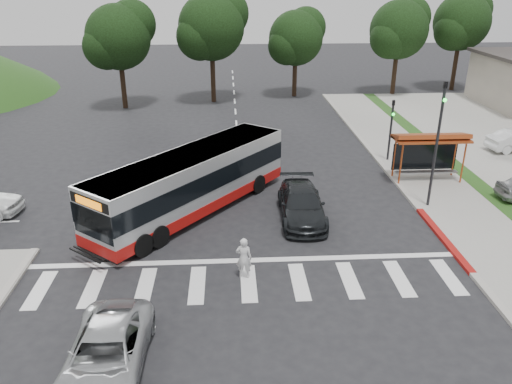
{
  "coord_description": "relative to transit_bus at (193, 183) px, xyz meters",
  "views": [
    {
      "loc": [
        -0.64,
        -21.45,
        11.03
      ],
      "look_at": [
        0.59,
        0.26,
        1.6
      ],
      "focal_mm": 35.0,
      "sensor_mm": 36.0,
      "label": 1
    }
  ],
  "objects": [
    {
      "name": "traffic_signal_ne_tall",
      "position": [
        12.09,
        -0.16,
        2.33
      ],
      "size": [
        0.18,
        0.37,
        6.5
      ],
      "color": "black",
      "rests_on": "ground"
    },
    {
      "name": "tree_north_c",
      "position": [
        -7.43,
        22.42,
        4.74
      ],
      "size": [
        6.16,
        5.74,
        9.3
      ],
      "color": "black",
      "rests_on": "ground"
    },
    {
      "name": "tree_ne_a",
      "position": [
        18.57,
        26.42,
        4.84
      ],
      "size": [
        6.16,
        5.74,
        9.3
      ],
      "color": "black",
      "rests_on": "parking_lot"
    },
    {
      "name": "dark_sedan",
      "position": [
        5.34,
        -1.08,
        -0.8
      ],
      "size": [
        2.23,
        5.23,
        1.5
      ],
      "primitive_type": "imported",
      "rotation": [
        0.0,
        0.0,
        -0.02
      ],
      "color": "black",
      "rests_on": "ground"
    },
    {
      "name": "curb_east_red",
      "position": [
        11.49,
        -3.65,
        -1.47
      ],
      "size": [
        0.32,
        6.0,
        0.15
      ],
      "primitive_type": "cube",
      "color": "maroon",
      "rests_on": "ground"
    },
    {
      "name": "pedestrian",
      "position": [
        2.33,
        -6.19,
        -0.68
      ],
      "size": [
        0.7,
        0.52,
        1.74
      ],
      "primitive_type": "imported",
      "rotation": [
        0.0,
        0.0,
        2.96
      ],
      "color": "silver",
      "rests_on": "ground"
    },
    {
      "name": "silver_suv_south",
      "position": [
        -1.95,
        -11.19,
        -0.86
      ],
      "size": [
        2.38,
        5.03,
        1.39
      ],
      "primitive_type": "imported",
      "rotation": [
        0.0,
        0.0,
        -0.02
      ],
      "color": "#ACAFB1",
      "rests_on": "ground"
    },
    {
      "name": "traffic_signal_ne_short",
      "position": [
        12.09,
        6.84,
        0.93
      ],
      "size": [
        0.18,
        0.37,
        4.0
      ],
      "color": "black",
      "rests_on": "ground"
    },
    {
      "name": "crosswalk_ladder",
      "position": [
        2.49,
        -6.65,
        -1.54
      ],
      "size": [
        18.0,
        2.6,
        0.01
      ],
      "primitive_type": "cube",
      "color": "silver",
      "rests_on": "ground"
    },
    {
      "name": "ground",
      "position": [
        2.49,
        -1.65,
        -1.55
      ],
      "size": [
        140.0,
        140.0,
        0.0
      ],
      "primitive_type": "plane",
      "color": "black",
      "rests_on": "ground"
    },
    {
      "name": "tree_north_b",
      "position": [
        8.56,
        26.41,
        4.11
      ],
      "size": [
        5.72,
        5.33,
        8.43
      ],
      "color": "black",
      "rests_on": "ground"
    },
    {
      "name": "tree_ne_b",
      "position": [
        25.57,
        28.42,
        5.37
      ],
      "size": [
        6.16,
        5.74,
        10.02
      ],
      "color": "black",
      "rests_on": "ground"
    },
    {
      "name": "transit_bus",
      "position": [
        0.0,
        0.0,
        0.0
      ],
      "size": [
        9.6,
        10.94,
        3.1
      ],
      "primitive_type": null,
      "rotation": [
        0.0,
        0.0,
        -0.68
      ],
      "color": "#A7A9AB",
      "rests_on": "ground"
    },
    {
      "name": "bus_shelter",
      "position": [
        13.29,
        3.46,
        0.8
      ],
      "size": [
        4.2,
        1.6,
        2.86
      ],
      "color": "#A6431B",
      "rests_on": "sidewalk_east"
    },
    {
      "name": "curb_east",
      "position": [
        11.49,
        6.35,
        -1.48
      ],
      "size": [
        0.3,
        40.0,
        0.15
      ],
      "primitive_type": "cube",
      "color": "#9E9991",
      "rests_on": "ground"
    },
    {
      "name": "sidewalk_east",
      "position": [
        13.49,
        6.35,
        -1.49
      ],
      "size": [
        4.0,
        40.0,
        0.12
      ],
      "primitive_type": "cube",
      "color": "gray",
      "rests_on": "ground"
    },
    {
      "name": "tree_north_a",
      "position": [
        0.57,
        24.42,
        5.37
      ],
      "size": [
        6.6,
        6.15,
        10.17
      ],
      "color": "black",
      "rests_on": "ground"
    }
  ]
}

